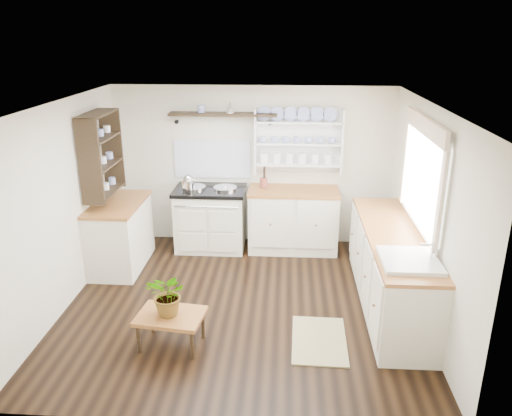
% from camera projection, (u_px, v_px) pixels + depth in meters
% --- Properties ---
extents(floor, '(4.00, 3.80, 0.01)m').
position_uv_depth(floor, '(241.00, 303.00, 5.83)').
color(floor, black).
rests_on(floor, ground).
extents(wall_back, '(4.00, 0.02, 2.30)m').
position_uv_depth(wall_back, '(253.00, 166.00, 7.23)').
color(wall_back, beige).
rests_on(wall_back, ground).
extents(wall_right, '(0.02, 3.80, 2.30)m').
position_uv_depth(wall_right, '(427.00, 215.00, 5.33)').
color(wall_right, beige).
rests_on(wall_right, ground).
extents(wall_left, '(0.02, 3.80, 2.30)m').
position_uv_depth(wall_left, '(62.00, 207.00, 5.57)').
color(wall_left, beige).
rests_on(wall_left, ground).
extents(ceiling, '(4.00, 3.80, 0.01)m').
position_uv_depth(ceiling, '(239.00, 105.00, 5.06)').
color(ceiling, white).
rests_on(ceiling, wall_back).
extents(window, '(0.08, 1.55, 1.22)m').
position_uv_depth(window, '(423.00, 174.00, 5.33)').
color(window, white).
rests_on(window, wall_right).
extents(aga_cooker, '(1.01, 0.70, 0.93)m').
position_uv_depth(aga_cooker, '(211.00, 218.00, 7.19)').
color(aga_cooker, silver).
rests_on(aga_cooker, floor).
extents(back_cabinets, '(1.27, 0.63, 0.90)m').
position_uv_depth(back_cabinets, '(293.00, 219.00, 7.15)').
color(back_cabinets, '#EEE6CD').
rests_on(back_cabinets, floor).
extents(right_cabinets, '(0.62, 2.43, 0.90)m').
position_uv_depth(right_cabinets, '(391.00, 268.00, 5.67)').
color(right_cabinets, '#EEE6CD').
rests_on(right_cabinets, floor).
extents(belfast_sink, '(0.55, 0.60, 0.45)m').
position_uv_depth(belfast_sink, '(408.00, 271.00, 4.85)').
color(belfast_sink, white).
rests_on(belfast_sink, right_cabinets).
extents(left_cabinets, '(0.62, 1.13, 0.90)m').
position_uv_depth(left_cabinets, '(120.00, 234.00, 6.63)').
color(left_cabinets, '#EEE6CD').
rests_on(left_cabinets, floor).
extents(plate_rack, '(1.20, 0.22, 0.90)m').
position_uv_depth(plate_rack, '(298.00, 140.00, 7.02)').
color(plate_rack, white).
rests_on(plate_rack, wall_back).
extents(high_shelf, '(1.50, 0.29, 0.16)m').
position_uv_depth(high_shelf, '(223.00, 115.00, 6.88)').
color(high_shelf, black).
rests_on(high_shelf, wall_back).
extents(left_shelving, '(0.28, 0.80, 1.05)m').
position_uv_depth(left_shelving, '(101.00, 154.00, 6.27)').
color(left_shelving, black).
rests_on(left_shelving, wall_left).
extents(kettle, '(0.17, 0.17, 0.21)m').
position_uv_depth(kettle, '(188.00, 182.00, 6.90)').
color(kettle, silver).
rests_on(kettle, aga_cooker).
extents(utensil_crock, '(0.11, 0.11, 0.12)m').
position_uv_depth(utensil_crock, '(264.00, 183.00, 7.07)').
color(utensil_crock, brown).
rests_on(utensil_crock, back_cabinets).
extents(center_table, '(0.70, 0.54, 0.35)m').
position_uv_depth(center_table, '(171.00, 318.00, 4.97)').
color(center_table, brown).
rests_on(center_table, floor).
extents(potted_plant, '(0.51, 0.48, 0.45)m').
position_uv_depth(potted_plant, '(169.00, 295.00, 4.87)').
color(potted_plant, '#3F7233').
rests_on(potted_plant, center_table).
extents(floor_rug, '(0.57, 0.86, 0.02)m').
position_uv_depth(floor_rug, '(319.00, 340.00, 5.13)').
color(floor_rug, olive).
rests_on(floor_rug, floor).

